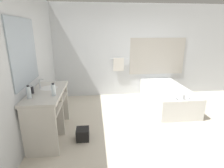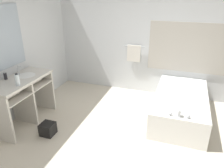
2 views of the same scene
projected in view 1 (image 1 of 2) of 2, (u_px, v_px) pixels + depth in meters
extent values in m
plane|color=beige|center=(147.00, 132.00, 3.53)|extent=(16.00, 16.00, 0.00)
cube|color=silver|center=(128.00, 52.00, 5.25)|extent=(7.40, 0.06, 2.70)
cube|color=#B7B2A8|center=(157.00, 56.00, 5.34)|extent=(1.70, 0.02, 1.10)
cylinder|color=silver|center=(119.00, 59.00, 5.21)|extent=(0.50, 0.02, 0.02)
cube|color=silver|center=(119.00, 64.00, 5.25)|extent=(0.32, 0.04, 0.40)
cube|color=silver|center=(22.00, 69.00, 2.92)|extent=(0.06, 7.40, 2.70)
cube|color=#A3B2C1|center=(24.00, 52.00, 2.92)|extent=(0.02, 1.10, 1.10)
cube|color=silver|center=(47.00, 92.00, 3.16)|extent=(0.58, 1.26, 0.05)
cube|color=silver|center=(48.00, 103.00, 3.22)|extent=(0.55, 1.20, 0.02)
cylinder|color=white|center=(49.00, 90.00, 3.35)|extent=(0.33, 0.33, 0.10)
cube|color=silver|center=(40.00, 133.00, 2.71)|extent=(0.53, 0.04, 0.86)
cube|color=silver|center=(49.00, 115.00, 3.29)|extent=(0.53, 0.04, 0.86)
cube|color=silver|center=(56.00, 102.00, 3.87)|extent=(0.53, 0.04, 0.86)
cylinder|color=silver|center=(45.00, 106.00, 2.90)|extent=(0.13, 0.35, 0.13)
cylinder|color=silver|center=(54.00, 93.00, 3.50)|extent=(0.13, 0.35, 0.13)
cylinder|color=silver|center=(40.00, 88.00, 3.31)|extent=(0.04, 0.04, 0.02)
cylinder|color=silver|center=(40.00, 83.00, 3.29)|extent=(0.02, 0.02, 0.16)
cube|color=silver|center=(41.00, 79.00, 3.27)|extent=(0.07, 0.01, 0.01)
cube|color=white|center=(167.00, 96.00, 4.72)|extent=(0.99, 1.89, 0.50)
ellipsoid|color=white|center=(167.00, 93.00, 4.69)|extent=(0.71, 1.36, 0.30)
cube|color=silver|center=(183.00, 97.00, 3.83)|extent=(0.04, 0.07, 0.12)
sphere|color=silver|center=(177.00, 98.00, 3.82)|extent=(0.06, 0.06, 0.06)
sphere|color=silver|center=(189.00, 98.00, 3.85)|extent=(0.06, 0.06, 0.06)
cylinder|color=white|center=(53.00, 90.00, 2.91)|extent=(0.07, 0.07, 0.20)
cylinder|color=black|center=(53.00, 84.00, 2.88)|extent=(0.04, 0.04, 0.02)
cylinder|color=white|center=(29.00, 92.00, 2.79)|extent=(0.07, 0.07, 0.20)
cylinder|color=black|center=(28.00, 86.00, 2.76)|extent=(0.04, 0.04, 0.02)
cylinder|color=#28282D|center=(32.00, 90.00, 3.03)|extent=(0.06, 0.06, 0.12)
cylinder|color=silver|center=(31.00, 86.00, 3.00)|extent=(0.03, 0.03, 0.03)
cube|color=black|center=(83.00, 134.00, 3.26)|extent=(0.23, 0.23, 0.22)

